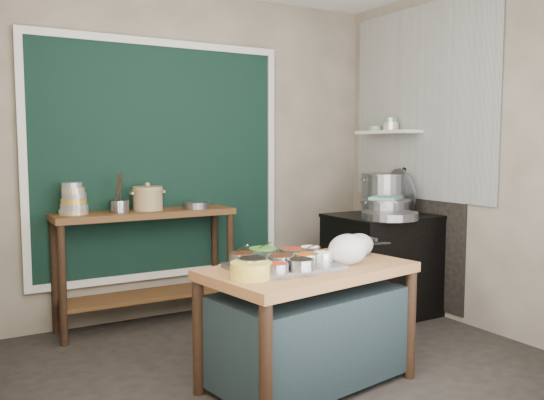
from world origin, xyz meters
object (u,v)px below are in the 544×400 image
utensil_cup (119,206)px  stock_pot (385,193)px  condiment_tray (284,267)px  yellow_basin (251,270)px  back_counter (146,268)px  stove_block (384,266)px  saucepan (357,246)px  prep_table (308,326)px  ceramic_crock (148,200)px  steamer (386,207)px

utensil_cup → stock_pot: 2.32m
utensil_cup → stock_pot: (2.25, -0.57, 0.06)m
condiment_tray → yellow_basin: yellow_basin is taller
back_counter → stove_block: bearing=-21.0°
saucepan → stock_pot: 1.47m
condiment_tray → utensil_cup: (-0.51, 1.66, 0.23)m
prep_table → ceramic_crock: size_ratio=4.86×
condiment_tray → saucepan: bearing=11.8°
steamer → prep_table: bearing=-147.5°
stove_block → condiment_tray: 1.88m
back_counter → condiment_tray: 1.71m
stock_pot → utensil_cup: bearing=165.9°
condiment_tray → back_counter: bearing=100.4°
prep_table → stock_pot: size_ratio=2.83×
prep_table → stove_block: (1.42, 0.93, 0.05)m
saucepan → steamer: bearing=57.1°
yellow_basin → saucepan: bearing=15.0°
stove_block → stock_pot: stock_pot is taller
prep_table → condiment_tray: 0.43m
back_counter → utensil_cup: 0.56m
saucepan → utensil_cup: size_ratio=1.34×
back_counter → steamer: steamer is taller
saucepan → prep_table: bearing=-146.0°
condiment_tray → steamer: (1.56, 0.88, 0.19)m
steamer → yellow_basin: bearing=-151.6°
stove_block → back_counter: bearing=159.0°
yellow_basin → utensil_cup: 1.80m
prep_table → ceramic_crock: bearing=95.7°
prep_table → stove_block: stove_block is taller
prep_table → back_counter: size_ratio=0.86×
yellow_basin → stock_pot: bearing=31.0°
stove_block → yellow_basin: (-1.87, -1.04, 0.37)m
steamer → stock_pot: bearing=51.1°
prep_table → saucepan: size_ratio=5.90×
back_counter → ceramic_crock: (0.03, 0.03, 0.56)m
back_counter → prep_table: bearing=-74.0°
utensil_cup → stock_pot: stock_pot is taller
ceramic_crock → stock_pot: (2.01, -0.59, 0.02)m
yellow_basin → stock_pot: size_ratio=0.53×
yellow_basin → ceramic_crock: ceramic_crock is taller
ceramic_crock → steamer: size_ratio=0.60×
prep_table → stove_block: bearing=24.3°
stove_block → saucepan: size_ratio=4.24×
yellow_basin → utensil_cup: bearing=97.5°
condiment_tray → stock_pot: size_ratio=1.40×
utensil_cup → ceramic_crock: (0.24, 0.02, 0.04)m
yellow_basin → utensil_cup: (-0.24, 1.78, 0.20)m
steamer → back_counter: bearing=157.4°
back_counter → yellow_basin: back_counter is taller
stove_block → steamer: bearing=-125.6°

